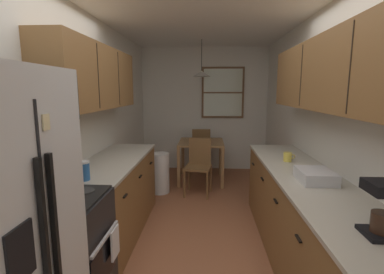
{
  "coord_description": "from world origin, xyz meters",
  "views": [
    {
      "loc": [
        0.08,
        -2.34,
        1.68
      ],
      "look_at": [
        -0.13,
        1.31,
        1.07
      ],
      "focal_mm": 26.41,
      "sensor_mm": 36.0,
      "label": 1
    }
  ],
  "objects_px": {
    "microwave_over_range": "(31,98)",
    "mug_by_coffeemaker": "(288,157)",
    "dining_chair_far": "(201,148)",
    "storage_canister": "(84,171)",
    "dining_chair_near": "(199,163)",
    "stove_range": "(61,256)",
    "dish_rack": "(316,176)",
    "trash_bin": "(160,173)",
    "dining_table": "(201,148)"
  },
  "relations": [
    {
      "from": "mug_by_coffeemaker",
      "to": "dining_chair_near",
      "type": "bearing_deg",
      "value": 126.83
    },
    {
      "from": "trash_bin",
      "to": "dining_table",
      "type": "bearing_deg",
      "value": 44.63
    },
    {
      "from": "dish_rack",
      "to": "trash_bin",
      "type": "bearing_deg",
      "value": 129.77
    },
    {
      "from": "microwave_over_range",
      "to": "dining_table",
      "type": "relative_size",
      "value": 0.69
    },
    {
      "from": "microwave_over_range",
      "to": "dining_table",
      "type": "bearing_deg",
      "value": 71.82
    },
    {
      "from": "microwave_over_range",
      "to": "dining_chair_far",
      "type": "relative_size",
      "value": 0.66
    },
    {
      "from": "stove_range",
      "to": "mug_by_coffeemaker",
      "type": "xyz_separation_m",
      "value": [
        1.96,
        1.24,
        0.48
      ]
    },
    {
      "from": "dining_table",
      "to": "mug_by_coffeemaker",
      "type": "distance_m",
      "value": 2.27
    },
    {
      "from": "dining_chair_far",
      "to": "storage_canister",
      "type": "xyz_separation_m",
      "value": [
        -0.94,
        -3.42,
        0.48
      ]
    },
    {
      "from": "storage_canister",
      "to": "dining_chair_near",
      "type": "bearing_deg",
      "value": 66.35
    },
    {
      "from": "dining_chair_far",
      "to": "dish_rack",
      "type": "height_order",
      "value": "dish_rack"
    },
    {
      "from": "stove_range",
      "to": "dining_table",
      "type": "relative_size",
      "value": 1.28
    },
    {
      "from": "storage_canister",
      "to": "dining_chair_far",
      "type": "bearing_deg",
      "value": 74.57
    },
    {
      "from": "dining_chair_near",
      "to": "microwave_over_range",
      "type": "bearing_deg",
      "value": -111.8
    },
    {
      "from": "dining_chair_near",
      "to": "dish_rack",
      "type": "xyz_separation_m",
      "value": [
        1.07,
        -2.06,
        0.45
      ]
    },
    {
      "from": "dish_rack",
      "to": "storage_canister",
      "type": "bearing_deg",
      "value": -177.85
    },
    {
      "from": "stove_range",
      "to": "dining_table",
      "type": "xyz_separation_m",
      "value": [
        0.95,
        3.25,
        0.15
      ]
    },
    {
      "from": "dining_table",
      "to": "dining_chair_near",
      "type": "height_order",
      "value": "dining_chair_near"
    },
    {
      "from": "stove_range",
      "to": "trash_bin",
      "type": "xyz_separation_m",
      "value": [
        0.29,
        2.6,
        -0.14
      ]
    },
    {
      "from": "dining_table",
      "to": "microwave_over_range",
      "type": "bearing_deg",
      "value": -108.18
    },
    {
      "from": "dining_table",
      "to": "storage_canister",
      "type": "bearing_deg",
      "value": -109.06
    },
    {
      "from": "dining_chair_near",
      "to": "mug_by_coffeemaker",
      "type": "relative_size",
      "value": 7.15
    },
    {
      "from": "trash_bin",
      "to": "dish_rack",
      "type": "distance_m",
      "value": 2.74
    },
    {
      "from": "dining_chair_far",
      "to": "dining_chair_near",
      "type": "bearing_deg",
      "value": -90.29
    },
    {
      "from": "dining_table",
      "to": "storage_canister",
      "type": "relative_size",
      "value": 5.09
    },
    {
      "from": "microwave_over_range",
      "to": "mug_by_coffeemaker",
      "type": "height_order",
      "value": "microwave_over_range"
    },
    {
      "from": "stove_range",
      "to": "microwave_over_range",
      "type": "distance_m",
      "value": 1.16
    },
    {
      "from": "dining_chair_far",
      "to": "storage_canister",
      "type": "height_order",
      "value": "storage_canister"
    },
    {
      "from": "microwave_over_range",
      "to": "trash_bin",
      "type": "height_order",
      "value": "microwave_over_range"
    },
    {
      "from": "microwave_over_range",
      "to": "dining_table",
      "type": "xyz_separation_m",
      "value": [
        1.07,
        3.25,
        -1.0
      ]
    },
    {
      "from": "dining_chair_far",
      "to": "trash_bin",
      "type": "distance_m",
      "value": 1.45
    },
    {
      "from": "microwave_over_range",
      "to": "dining_chair_far",
      "type": "bearing_deg",
      "value": 74.88
    },
    {
      "from": "dining_chair_far",
      "to": "mug_by_coffeemaker",
      "type": "height_order",
      "value": "mug_by_coffeemaker"
    },
    {
      "from": "dining_chair_near",
      "to": "dining_chair_far",
      "type": "relative_size",
      "value": 1.0
    },
    {
      "from": "dining_chair_far",
      "to": "mug_by_coffeemaker",
      "type": "xyz_separation_m",
      "value": [
        1.02,
        -2.65,
        0.45
      ]
    },
    {
      "from": "dining_table",
      "to": "mug_by_coffeemaker",
      "type": "bearing_deg",
      "value": -63.49
    },
    {
      "from": "dining_table",
      "to": "dining_chair_near",
      "type": "xyz_separation_m",
      "value": [
        -0.02,
        -0.64,
        -0.12
      ]
    },
    {
      "from": "dining_chair_far",
      "to": "storage_canister",
      "type": "bearing_deg",
      "value": -105.43
    },
    {
      "from": "dish_rack",
      "to": "stove_range",
      "type": "bearing_deg",
      "value": -164.68
    },
    {
      "from": "storage_canister",
      "to": "dish_rack",
      "type": "height_order",
      "value": "storage_canister"
    },
    {
      "from": "dining_chair_near",
      "to": "stove_range",
      "type": "bearing_deg",
      "value": -109.62
    },
    {
      "from": "dining_chair_near",
      "to": "dining_chair_far",
      "type": "distance_m",
      "value": 1.28
    },
    {
      "from": "stove_range",
      "to": "dining_chair_far",
      "type": "distance_m",
      "value": 4.0
    },
    {
      "from": "stove_range",
      "to": "mug_by_coffeemaker",
      "type": "height_order",
      "value": "stove_range"
    },
    {
      "from": "stove_range",
      "to": "dish_rack",
      "type": "xyz_separation_m",
      "value": [
        2.0,
        0.55,
        0.48
      ]
    },
    {
      "from": "dining_chair_near",
      "to": "trash_bin",
      "type": "height_order",
      "value": "dining_chair_near"
    },
    {
      "from": "dining_table",
      "to": "dining_chair_far",
      "type": "relative_size",
      "value": 0.96
    },
    {
      "from": "stove_range",
      "to": "storage_canister",
      "type": "height_order",
      "value": "stove_range"
    },
    {
      "from": "microwave_over_range",
      "to": "storage_canister",
      "type": "xyz_separation_m",
      "value": [
        0.11,
        0.47,
        -0.64
      ]
    },
    {
      "from": "trash_bin",
      "to": "mug_by_coffeemaker",
      "type": "bearing_deg",
      "value": -39.22
    }
  ]
}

